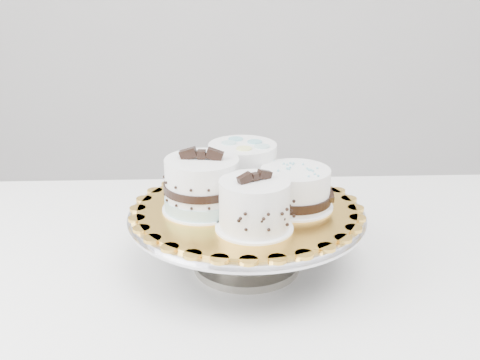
{
  "coord_description": "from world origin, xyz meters",
  "views": [
    {
      "loc": [
        0.1,
        -0.82,
        1.22
      ],
      "look_at": [
        0.1,
        0.05,
        0.89
      ],
      "focal_mm": 45.0,
      "sensor_mm": 36.0,
      "label": 1
    }
  ],
  "objects_px": {
    "table": "(214,310)",
    "cake_dots": "(242,168)",
    "cake_banded": "(202,187)",
    "cake_board": "(247,209)",
    "cake_stand": "(247,228)",
    "cake_swirl": "(254,206)",
    "cake_ribbon": "(296,189)"
  },
  "relations": [
    {
      "from": "table",
      "to": "cake_dots",
      "type": "height_order",
      "value": "cake_dots"
    },
    {
      "from": "cake_banded",
      "to": "cake_dots",
      "type": "distance_m",
      "value": 0.1
    },
    {
      "from": "cake_board",
      "to": "cake_stand",
      "type": "bearing_deg",
      "value": -18.43
    },
    {
      "from": "cake_swirl",
      "to": "cake_stand",
      "type": "bearing_deg",
      "value": 65.87
    },
    {
      "from": "cake_stand",
      "to": "cake_swirl",
      "type": "height_order",
      "value": "cake_swirl"
    },
    {
      "from": "table",
      "to": "cake_ribbon",
      "type": "height_order",
      "value": "cake_ribbon"
    },
    {
      "from": "cake_dots",
      "to": "cake_ribbon",
      "type": "height_order",
      "value": "cake_dots"
    },
    {
      "from": "table",
      "to": "cake_board",
      "type": "relative_size",
      "value": 3.79
    },
    {
      "from": "cake_board",
      "to": "cake_banded",
      "type": "height_order",
      "value": "cake_banded"
    },
    {
      "from": "table",
      "to": "cake_board",
      "type": "xyz_separation_m",
      "value": [
        0.05,
        0.01,
        0.18
      ]
    },
    {
      "from": "cake_stand",
      "to": "cake_banded",
      "type": "bearing_deg",
      "value": -173.69
    },
    {
      "from": "table",
      "to": "cake_banded",
      "type": "height_order",
      "value": "cake_banded"
    },
    {
      "from": "cake_banded",
      "to": "cake_ribbon",
      "type": "relative_size",
      "value": 0.99
    },
    {
      "from": "cake_stand",
      "to": "cake_dots",
      "type": "bearing_deg",
      "value": 95.3
    },
    {
      "from": "table",
      "to": "cake_dots",
      "type": "bearing_deg",
      "value": 57.31
    },
    {
      "from": "table",
      "to": "cake_stand",
      "type": "distance_m",
      "value": 0.15
    },
    {
      "from": "cake_swirl",
      "to": "cake_banded",
      "type": "xyz_separation_m",
      "value": [
        -0.08,
        0.07,
        0.0
      ]
    },
    {
      "from": "cake_banded",
      "to": "cake_dots",
      "type": "relative_size",
      "value": 0.87
    },
    {
      "from": "table",
      "to": "cake_banded",
      "type": "bearing_deg",
      "value": 165.35
    },
    {
      "from": "cake_board",
      "to": "cake_swirl",
      "type": "xyz_separation_m",
      "value": [
        0.01,
        -0.08,
        0.04
      ]
    },
    {
      "from": "cake_swirl",
      "to": "cake_banded",
      "type": "relative_size",
      "value": 1.1
    },
    {
      "from": "cake_swirl",
      "to": "cake_ribbon",
      "type": "distance_m",
      "value": 0.1
    },
    {
      "from": "cake_stand",
      "to": "cake_dots",
      "type": "distance_m",
      "value": 0.1
    },
    {
      "from": "cake_stand",
      "to": "cake_swirl",
      "type": "relative_size",
      "value": 2.69
    },
    {
      "from": "cake_dots",
      "to": "cake_swirl",
      "type": "bearing_deg",
      "value": -63.35
    },
    {
      "from": "cake_board",
      "to": "cake_dots",
      "type": "xyz_separation_m",
      "value": [
        -0.01,
        0.07,
        0.04
      ]
    },
    {
      "from": "cake_banded",
      "to": "cake_swirl",
      "type": "bearing_deg",
      "value": -35.43
    },
    {
      "from": "cake_banded",
      "to": "cake_dots",
      "type": "height_order",
      "value": "cake_banded"
    },
    {
      "from": "cake_stand",
      "to": "cake_banded",
      "type": "distance_m",
      "value": 0.1
    },
    {
      "from": "cake_board",
      "to": "cake_ribbon",
      "type": "xyz_separation_m",
      "value": [
        0.07,
        0.0,
        0.03
      ]
    },
    {
      "from": "table",
      "to": "cake_board",
      "type": "height_order",
      "value": "cake_board"
    },
    {
      "from": "cake_dots",
      "to": "cake_ribbon",
      "type": "distance_m",
      "value": 0.11
    }
  ]
}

